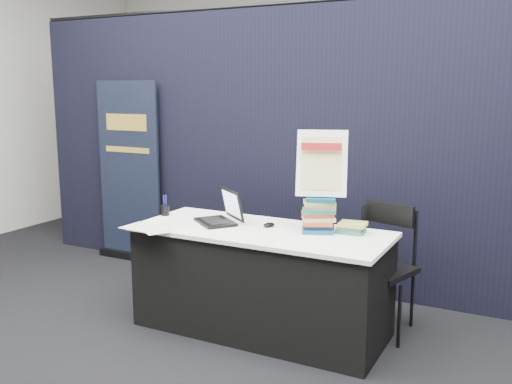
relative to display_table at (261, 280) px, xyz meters
The scene contains 15 objects.
floor 0.67m from the display_table, 90.00° to the right, with size 8.00×8.00×0.00m, color black.
wall_back 3.71m from the display_table, 90.00° to the left, with size 8.00×0.02×3.50m, color #BAB8AF.
drape_partition 1.33m from the display_table, 90.00° to the left, with size 6.00×0.08×2.40m, color black.
display_table is the anchor object (origin of this frame).
laptop 0.58m from the display_table, behind, with size 0.39×0.42×0.24m.
mouse 0.40m from the display_table, 79.06° to the left, with size 0.06×0.10×0.03m, color black.
brochure_left 0.90m from the display_table, 155.93° to the right, with size 0.32×0.23×0.00m, color silver.
brochure_mid 0.82m from the display_table, 152.84° to the right, with size 0.29×0.20×0.00m, color silver.
brochure_right 0.72m from the display_table, behind, with size 0.31×0.22×0.00m, color silver.
pen_cup 0.96m from the display_table, behind, with size 0.06×0.06×0.08m, color black.
book_stack_tall 0.64m from the display_table, 17.26° to the left, with size 0.25×0.22×0.25m.
book_stack_short 0.75m from the display_table, 18.52° to the left, with size 0.18×0.14×0.08m.
info_sign 0.94m from the display_table, 21.31° to the left, with size 0.37×0.23×0.47m.
pullup_banner 2.20m from the display_table, 154.44° to the left, with size 0.76×0.10×1.79m.
stacking_chair 0.87m from the display_table, 28.10° to the left, with size 0.51×0.52×0.91m.
Camera 1 is at (1.76, -2.91, 1.74)m, focal length 40.00 mm.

